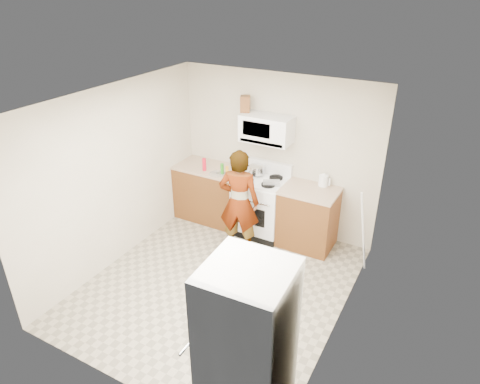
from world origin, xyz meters
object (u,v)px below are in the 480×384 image
Objects in this scene: gas_range at (261,205)px; microwave at (267,129)px; kettle at (323,181)px; saucepan at (257,170)px; fridge at (247,349)px; person at (239,203)px.

microwave is (0.00, 0.13, 1.21)m from gas_range.
gas_range is 1.22m from microwave.
saucepan is (-1.04, -0.12, -0.00)m from kettle.
fridge reaches higher than saucepan.
gas_range is at bearing -90.00° from microwave.
fridge is (1.32, -2.99, 0.36)m from gas_range.
gas_range is at bearing -152.12° from kettle.
fridge is (1.37, -2.37, 0.04)m from person.
fridge is 7.42× the size of saucepan.
gas_range is 3.28m from fridge.
gas_range is at bearing 111.46° from fridge.
kettle is (0.90, 0.10, -0.68)m from microwave.
gas_range is 0.66× the size of fridge.
gas_range is 4.93× the size of saucepan.
microwave reaches higher than saucepan.
person is 2.74m from fridge.
microwave is 0.70m from saucepan.
kettle is 0.73× the size of saucepan.
microwave is 1.13m from kettle.
fridge reaches higher than kettle.
person is 1.29m from kettle.
microwave is 0.45× the size of fridge.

